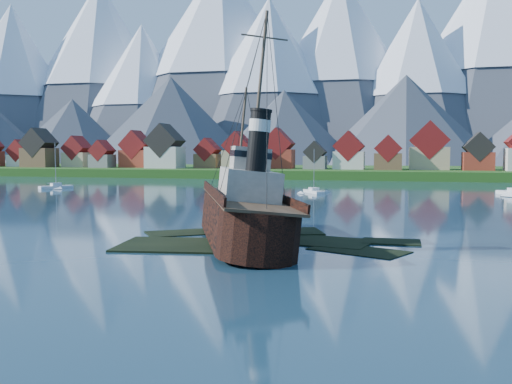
# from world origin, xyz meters

# --- Properties ---
(ground) EXTENTS (1400.00, 1400.00, 0.00)m
(ground) POSITION_xyz_m (0.00, 0.00, 0.00)
(ground) COLOR #1A374A
(ground) RESTS_ON ground
(shoal) EXTENTS (31.71, 21.24, 1.14)m
(shoal) POSITION_xyz_m (1.78, 2.15, -0.35)
(shoal) COLOR black
(shoal) RESTS_ON ground
(shore_bank) EXTENTS (600.00, 80.00, 3.20)m
(shore_bank) POSITION_xyz_m (0.00, 170.00, 0.00)
(shore_bank) COLOR #244213
(shore_bank) RESTS_ON ground
(seawall) EXTENTS (600.00, 2.50, 2.00)m
(seawall) POSITION_xyz_m (0.00, 132.00, 0.00)
(seawall) COLOR #3F3D38
(seawall) RESTS_ON ground
(town) EXTENTS (250.96, 16.69, 17.30)m
(town) POSITION_xyz_m (-33.12, 152.18, 8.99)
(town) COLOR maroon
(town) RESTS_ON ground
(mountains) EXTENTS (965.00, 340.00, 205.00)m
(mountains) POSITION_xyz_m (-0.79, 481.26, 89.34)
(mountains) COLOR #2D333D
(mountains) RESTS_ON ground
(tugboat_wreck) EXTENTS (7.27, 31.32, 24.82)m
(tugboat_wreck) POSITION_xyz_m (-0.31, 2.58, 3.11)
(tugboat_wreck) COLOR black
(tugboat_wreck) RESTS_ON ground
(sailboat_b) EXTENTS (6.55, 8.11, 12.21)m
(sailboat_b) POSITION_xyz_m (-69.70, 72.86, 0.29)
(sailboat_b) COLOR silver
(sailboat_b) RESTS_ON ground
(sailboat_c) EXTENTS (5.92, 8.04, 10.50)m
(sailboat_c) POSITION_xyz_m (-3.13, 73.21, 0.24)
(sailboat_c) COLOR silver
(sailboat_c) RESTS_ON ground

